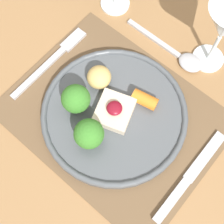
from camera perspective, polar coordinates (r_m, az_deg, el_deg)
ground_plane at (r=1.34m, az=0.19°, el=-11.87°), size 8.00×8.00×0.00m
dining_table at (r=0.70m, az=0.36°, el=-3.57°), size 1.17×1.02×0.75m
placemat at (r=0.61m, az=0.41°, el=-0.79°), size 0.40×0.31×0.00m
dinner_plate at (r=0.59m, az=-0.61°, el=-0.07°), size 0.28×0.28×0.08m
fork at (r=0.67m, az=-10.52°, el=9.68°), size 0.02×0.21×0.01m
knife at (r=0.59m, az=13.32°, el=-12.34°), size 0.02×0.21×0.01m
spoon at (r=0.68m, az=12.59°, el=9.83°), size 0.19×0.04×0.01m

